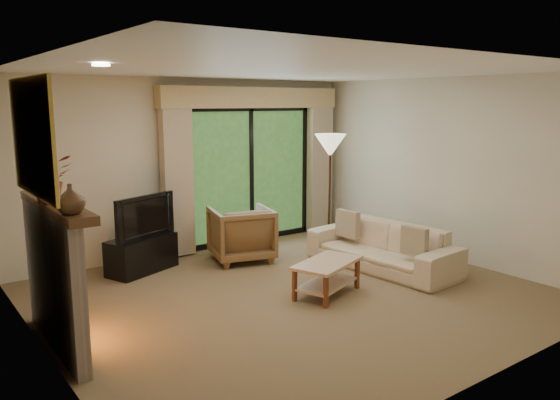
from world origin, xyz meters
TOP-DOWN VIEW (x-y plane):
  - floor at (0.00, 0.00)m, footprint 5.50×5.50m
  - ceiling at (0.00, 0.00)m, footprint 5.50×5.50m
  - wall_back at (0.00, 2.50)m, footprint 5.00×0.00m
  - wall_front at (0.00, -2.50)m, footprint 5.00×0.00m
  - wall_left at (-2.75, 0.00)m, footprint 0.00×5.00m
  - wall_right at (2.75, 0.00)m, footprint 0.00×5.00m
  - fireplace at (-2.63, 0.20)m, footprint 0.24×1.70m
  - mirror at (-2.71, 0.20)m, footprint 0.07×1.45m
  - sliding_door at (1.00, 2.45)m, footprint 2.26×0.10m
  - curtain_left at (-0.35, 2.34)m, footprint 0.45×0.18m
  - curtain_right at (2.35, 2.34)m, footprint 0.45×0.18m
  - cornice at (1.00, 2.36)m, footprint 3.20×0.24m
  - media_console at (-1.09, 1.95)m, footprint 1.04×0.74m
  - tv at (-1.09, 1.95)m, footprint 0.98×0.48m
  - armchair at (0.28, 1.62)m, footprint 1.03×1.05m
  - sofa at (1.61, 0.13)m, footprint 0.98×2.17m
  - pillow_near at (1.54, -0.48)m, footprint 0.12×0.37m
  - pillow_far at (1.54, 0.74)m, footprint 0.13×0.39m
  - coffee_table at (0.32, -0.20)m, footprint 1.02×0.77m
  - floor_lamp at (1.71, 1.34)m, footprint 0.56×0.56m
  - vase at (-2.61, -0.44)m, footprint 0.23×0.23m
  - branches at (-2.61, 0.18)m, footprint 0.40×0.35m

SIDE VIEW (x-z plane):
  - floor at x=0.00m, z-range 0.00..0.00m
  - coffee_table at x=0.32m, z-range 0.00..0.41m
  - media_console at x=-1.09m, z-range 0.00..0.48m
  - sofa at x=1.61m, z-range 0.00..0.62m
  - armchair at x=0.28m, z-range 0.00..0.78m
  - pillow_near at x=1.54m, z-range 0.34..0.70m
  - pillow_far at x=1.54m, z-range 0.33..0.72m
  - fireplace at x=-2.63m, z-range 0.00..1.37m
  - tv at x=-1.09m, z-range 0.48..1.05m
  - floor_lamp at x=1.71m, z-range 0.00..1.78m
  - sliding_door at x=1.00m, z-range 0.02..2.18m
  - curtain_left at x=-0.35m, z-range 0.02..2.38m
  - curtain_right at x=2.35m, z-range 0.02..2.38m
  - wall_back at x=0.00m, z-range -1.20..3.80m
  - wall_front at x=0.00m, z-range -1.20..3.80m
  - wall_left at x=-2.75m, z-range -1.20..3.80m
  - wall_right at x=2.75m, z-range -1.20..3.80m
  - vase at x=-2.61m, z-range 1.37..1.61m
  - branches at x=-2.61m, z-range 1.37..1.80m
  - mirror at x=-2.71m, z-range 1.44..2.46m
  - cornice at x=1.00m, z-range 2.16..2.48m
  - ceiling at x=0.00m, z-range 2.60..2.60m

